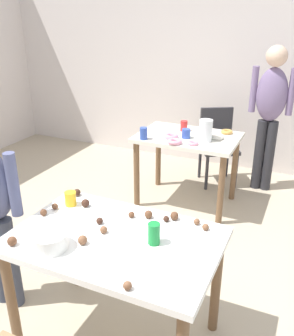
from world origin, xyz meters
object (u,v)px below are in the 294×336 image
dining_table_far (187,147)px  mixing_bowl (50,241)px  dining_table_near (116,253)px  person_adult_far (270,107)px  pitcher_far (206,130)px  chair_far_table (217,141)px  soda_can (154,234)px

dining_table_far → mixing_bowl: mixing_bowl is taller
dining_table_near → person_adult_far: bearing=79.8°
dining_table_far → mixing_bowl: 2.13m
pitcher_far → dining_table_far: bearing=156.8°
dining_table_near → mixing_bowl: mixing_bowl is taller
dining_table_far → chair_far_table: chair_far_table is taller
dining_table_near → chair_far_table: chair_far_table is taller
dining_table_near → soda_can: (0.22, 0.03, 0.17)m
soda_can → chair_far_table: bearing=96.7°
mixing_bowl → person_adult_far: bearing=75.5°
dining_table_far → pitcher_far: (0.20, -0.09, 0.23)m
mixing_bowl → soda_can: (0.48, 0.27, 0.02)m
mixing_bowl → soda_can: size_ratio=1.59×
dining_table_near → pitcher_far: (-0.01, 1.81, 0.21)m
mixing_bowl → soda_can: soda_can is taller
person_adult_far → dining_table_near: bearing=-100.2°
chair_far_table → soda_can: soda_can is taller
dining_table_far → chair_far_table: (0.14, 0.69, -0.13)m
dining_table_near → person_adult_far: size_ratio=0.73×
dining_table_near → mixing_bowl: size_ratio=5.96×
person_adult_far → soda_can: size_ratio=13.03×
chair_far_table → pitcher_far: size_ratio=4.17×
person_adult_far → soda_can: (-0.24, -2.55, -0.15)m
chair_far_table → mixing_bowl: 2.84m
dining_table_far → soda_can: size_ratio=8.17×
person_adult_far → chair_far_table: bearing=179.8°
dining_table_near → mixing_bowl: (-0.26, -0.23, 0.15)m
chair_far_table → pitcher_far: 0.86m
chair_far_table → pitcher_far: pitcher_far is taller
pitcher_far → chair_far_table: bearing=94.7°
dining_table_near → chair_far_table: 2.59m
dining_table_far → dining_table_near: bearing=-83.5°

